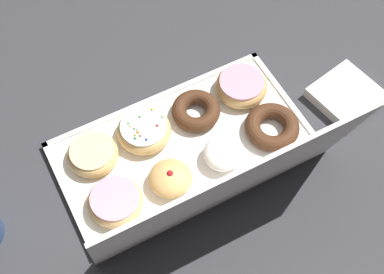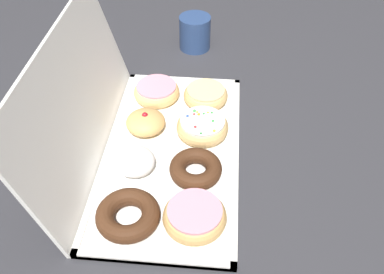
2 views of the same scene
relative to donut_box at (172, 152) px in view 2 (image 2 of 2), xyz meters
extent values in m
plane|color=#333338|center=(0.00, 0.00, -0.01)|extent=(3.00, 3.00, 0.00)
cube|color=white|center=(0.00, 0.00, 0.00)|extent=(0.54, 0.29, 0.01)
cube|color=white|center=(0.00, -0.14, 0.00)|extent=(0.54, 0.01, 0.01)
cube|color=white|center=(0.00, 0.14, 0.00)|extent=(0.54, 0.01, 0.01)
cube|color=white|center=(-0.26, 0.00, 0.00)|extent=(0.01, 0.29, 0.01)
cube|color=white|center=(0.26, 0.00, 0.00)|extent=(0.01, 0.29, 0.01)
cube|color=white|center=(0.00, 0.18, 0.13)|extent=(0.54, 0.08, 0.27)
torus|color=tan|center=(-0.18, -0.06, 0.02)|extent=(0.12, 0.12, 0.04)
cylinder|color=pink|center=(-0.18, -0.06, 0.04)|extent=(0.10, 0.10, 0.01)
torus|color=#472816|center=(-0.06, -0.06, 0.02)|extent=(0.11, 0.11, 0.03)
torus|color=#E5B770|center=(0.06, -0.06, 0.02)|extent=(0.12, 0.12, 0.04)
cylinder|color=white|center=(0.06, -0.06, 0.04)|extent=(0.10, 0.10, 0.01)
sphere|color=green|center=(0.09, -0.08, 0.05)|extent=(0.00, 0.00, 0.00)
sphere|color=green|center=(0.09, -0.04, 0.05)|extent=(0.01, 0.01, 0.01)
sphere|color=yellow|center=(0.09, -0.05, 0.05)|extent=(0.00, 0.00, 0.00)
sphere|color=yellow|center=(0.09, -0.07, 0.05)|extent=(0.00, 0.00, 0.00)
sphere|color=green|center=(0.02, -0.06, 0.05)|extent=(0.00, 0.00, 0.00)
sphere|color=blue|center=(0.07, -0.03, 0.05)|extent=(0.01, 0.01, 0.01)
sphere|color=red|center=(0.08, -0.04, 0.05)|extent=(0.00, 0.00, 0.00)
sphere|color=red|center=(0.04, -0.05, 0.05)|extent=(0.01, 0.01, 0.01)
sphere|color=green|center=(0.08, -0.06, 0.05)|extent=(0.00, 0.00, 0.00)
sphere|color=orange|center=(0.08, -0.05, 0.05)|extent=(0.01, 0.01, 0.01)
sphere|color=white|center=(0.08, -0.06, 0.05)|extent=(0.01, 0.01, 0.01)
sphere|color=green|center=(0.06, -0.08, 0.05)|extent=(0.01, 0.01, 0.01)
sphere|color=yellow|center=(0.03, -0.09, 0.05)|extent=(0.01, 0.01, 0.01)
torus|color=#E5B770|center=(0.18, -0.06, 0.02)|extent=(0.11, 0.11, 0.03)
cylinder|color=beige|center=(0.18, -0.06, 0.04)|extent=(0.09, 0.09, 0.01)
torus|color=#472816|center=(-0.19, 0.06, 0.02)|extent=(0.12, 0.12, 0.03)
ellipsoid|color=white|center=(-0.06, 0.07, 0.03)|extent=(0.08, 0.08, 0.05)
ellipsoid|color=tan|center=(0.06, 0.07, 0.03)|extent=(0.09, 0.09, 0.04)
sphere|color=#B21923|center=(0.06, 0.07, 0.05)|extent=(0.01, 0.01, 0.01)
torus|color=#E5B770|center=(0.18, 0.06, 0.02)|extent=(0.11, 0.11, 0.03)
cylinder|color=pink|center=(0.18, 0.06, 0.04)|extent=(0.10, 0.10, 0.01)
cylinder|color=navy|center=(0.44, -0.01, 0.04)|extent=(0.09, 0.09, 0.10)
cylinder|color=black|center=(0.44, -0.01, 0.08)|extent=(0.08, 0.08, 0.01)
torus|color=navy|center=(0.50, -0.01, 0.05)|extent=(0.01, 0.07, 0.07)
camera|label=1|loc=(0.26, 0.53, 1.03)|focal=51.40mm
camera|label=2|loc=(-0.62, -0.10, 0.65)|focal=38.87mm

